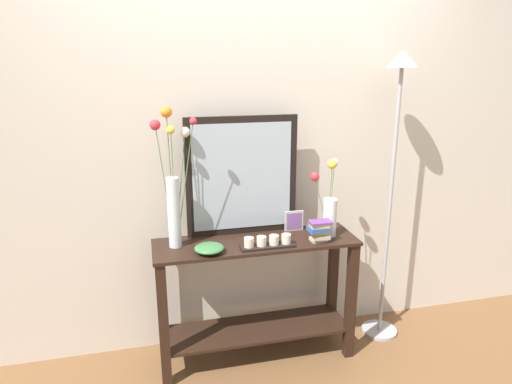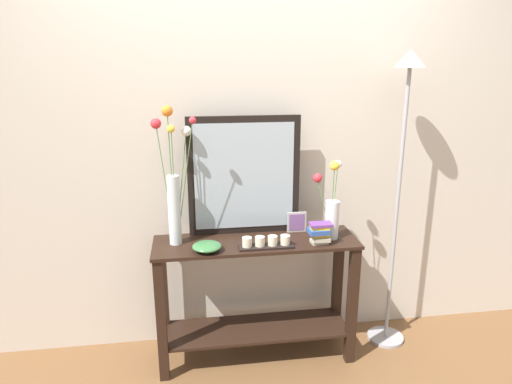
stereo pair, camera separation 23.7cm
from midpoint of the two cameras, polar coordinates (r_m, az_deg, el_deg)
ground_plane at (r=3.12m, az=-2.30°, el=-19.79°), size 7.00×6.00×0.02m
wall_back at (r=2.86m, az=-3.83°, el=6.62°), size 6.40×0.08×2.70m
console_table at (r=2.87m, az=-2.41°, el=-12.02°), size 1.22×0.36×0.79m
mirror_leaning at (r=2.75m, az=-4.23°, el=1.93°), size 0.68×0.03×0.72m
tall_vase_left at (r=2.61m, az=-12.86°, el=0.30°), size 0.25×0.16×0.80m
vase_right at (r=2.78m, az=6.69°, el=-1.86°), size 0.17×0.15×0.47m
candle_tray at (r=2.63m, az=-1.11°, el=-6.34°), size 0.32×0.09×0.07m
picture_frame_small at (r=2.87m, az=2.40°, el=-3.65°), size 0.12×0.01×0.13m
decorative_bowl at (r=2.58m, az=-8.50°, el=-6.99°), size 0.17×0.17×0.05m
book_stack at (r=2.71m, az=5.44°, el=-4.83°), size 0.14×0.10×0.13m
floor_lamp at (r=2.93m, az=14.70°, el=4.74°), size 0.24×0.24×1.88m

